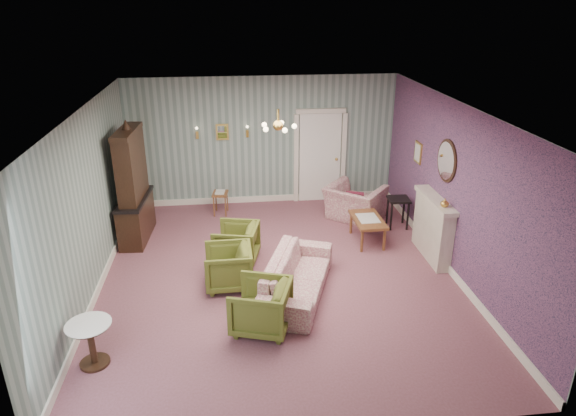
{
  "coord_description": "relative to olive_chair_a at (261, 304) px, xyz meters",
  "views": [
    {
      "loc": [
        -0.76,
        -7.68,
        4.5
      ],
      "look_at": [
        0.2,
        0.4,
        1.1
      ],
      "focal_mm": 31.89,
      "sensor_mm": 36.0,
      "label": 1
    }
  ],
  "objects": [
    {
      "name": "mantel_vase",
      "position": [
        3.25,
        1.46,
        0.83
      ],
      "size": [
        0.15,
        0.15,
        0.15
      ],
      "primitive_type": "imported",
      "color": "gold",
      "rests_on": "fireplace"
    },
    {
      "name": "sofa_chintz",
      "position": [
        0.64,
        0.89,
        0.01
      ],
      "size": [
        1.32,
        2.25,
        0.85
      ],
      "primitive_type": "imported",
      "rotation": [
        0.0,
        0.0,
        1.23
      ],
      "color": "#913A53",
      "rests_on": "floor"
    },
    {
      "name": "floor",
      "position": [
        0.41,
        1.46,
        -0.41
      ],
      "size": [
        7.0,
        7.0,
        0.0
      ],
      "primitive_type": "plane",
      "color": "#804A57",
      "rests_on": "ground"
    },
    {
      "name": "coffee_table",
      "position": [
        2.26,
        2.6,
        -0.16
      ],
      "size": [
        0.56,
        0.99,
        0.5
      ],
      "primitive_type": null,
      "rotation": [
        0.0,
        0.0,
        0.02
      ],
      "color": "brown",
      "rests_on": "floor"
    },
    {
      "name": "chandelier",
      "position": [
        0.41,
        1.46,
        2.22
      ],
      "size": [
        0.56,
        0.56,
        0.36
      ],
      "primitive_type": null,
      "color": "gold",
      "rests_on": "ceiling"
    },
    {
      "name": "ceiling",
      "position": [
        0.41,
        1.46,
        2.49
      ],
      "size": [
        7.0,
        7.0,
        0.0
      ],
      "primitive_type": "plane",
      "rotation": [
        3.14,
        0.0,
        0.0
      ],
      "color": "white",
      "rests_on": "ground"
    },
    {
      "name": "wall_front",
      "position": [
        0.41,
        -2.04,
        1.04
      ],
      "size": [
        6.0,
        0.0,
        6.0
      ],
      "primitive_type": "plane",
      "rotation": [
        -1.57,
        0.0,
        0.0
      ],
      "color": "slate",
      "rests_on": "ground"
    },
    {
      "name": "side_table_black",
      "position": [
        3.06,
        3.2,
        -0.09
      ],
      "size": [
        0.46,
        0.46,
        0.64
      ],
      "primitive_type": null,
      "rotation": [
        0.0,
        0.0,
        -0.07
      ],
      "color": "black",
      "rests_on": "floor"
    },
    {
      "name": "framed_print",
      "position": [
        3.38,
        3.21,
        1.19
      ],
      "size": [
        0.04,
        0.34,
        0.42
      ],
      "primitive_type": null,
      "color": "gold",
      "rests_on": "wall_right"
    },
    {
      "name": "wingback_chair",
      "position": [
        2.28,
        3.74,
        0.09
      ],
      "size": [
        1.34,
        1.29,
        0.99
      ],
      "primitive_type": "imported",
      "rotation": [
        0.0,
        0.0,
        2.44
      ],
      "color": "#913A53",
      "rests_on": "floor"
    },
    {
      "name": "pedestal_table",
      "position": [
        -2.24,
        -0.52,
        -0.09
      ],
      "size": [
        0.62,
        0.62,
        0.63
      ],
      "primitive_type": null,
      "rotation": [
        0.0,
        0.0,
        0.07
      ],
      "color": "black",
      "rests_on": "floor"
    },
    {
      "name": "fireplace",
      "position": [
        3.27,
        1.86,
        0.17
      ],
      "size": [
        0.3,
        1.4,
        1.16
      ],
      "primitive_type": null,
      "color": "beige",
      "rests_on": "floor"
    },
    {
      "name": "gilt_mirror_back",
      "position": [
        -0.49,
        4.92,
        1.29
      ],
      "size": [
        0.28,
        0.06,
        0.36
      ],
      "primitive_type": null,
      "color": "gold",
      "rests_on": "wall_back"
    },
    {
      "name": "wall_left",
      "position": [
        -2.59,
        1.46,
        1.04
      ],
      "size": [
        0.0,
        7.0,
        7.0
      ],
      "primitive_type": "plane",
      "rotation": [
        1.57,
        0.0,
        1.57
      ],
      "color": "slate",
      "rests_on": "ground"
    },
    {
      "name": "wall_right",
      "position": [
        3.41,
        1.46,
        1.04
      ],
      "size": [
        0.0,
        7.0,
        7.0
      ],
      "primitive_type": "plane",
      "rotation": [
        1.57,
        0.0,
        -1.57
      ],
      "color": "slate",
      "rests_on": "ground"
    },
    {
      "name": "wall_back",
      "position": [
        0.41,
        4.96,
        1.04
      ],
      "size": [
        6.0,
        0.0,
        6.0
      ],
      "primitive_type": "plane",
      "rotation": [
        1.57,
        0.0,
        0.0
      ],
      "color": "slate",
      "rests_on": "ground"
    },
    {
      "name": "wall_right_floral",
      "position": [
        3.4,
        1.46,
        1.04
      ],
      "size": [
        0.0,
        7.0,
        7.0
      ],
      "primitive_type": "plane",
      "rotation": [
        1.57,
        0.0,
        -1.57
      ],
      "color": "#A3517D",
      "rests_on": "ground"
    },
    {
      "name": "olive_chair_a",
      "position": [
        0.0,
        0.0,
        0.0
      ],
      "size": [
        0.95,
        0.98,
        0.82
      ],
      "primitive_type": "imported",
      "rotation": [
        0.0,
        0.0,
        -1.88
      ],
      "color": "#585D20",
      "rests_on": "floor"
    },
    {
      "name": "sconce_right",
      "position": [
        0.06,
        4.9,
        1.29
      ],
      "size": [
        0.16,
        0.12,
        0.3
      ],
      "primitive_type": null,
      "color": "gold",
      "rests_on": "wall_back"
    },
    {
      "name": "door",
      "position": [
        1.71,
        4.92,
        0.67
      ],
      "size": [
        1.12,
        0.12,
        2.16
      ],
      "primitive_type": null,
      "color": "white",
      "rests_on": "floor"
    },
    {
      "name": "burgundy_cushion",
      "position": [
        2.23,
        3.59,
        0.07
      ],
      "size": [
        0.41,
        0.28,
        0.39
      ],
      "primitive_type": "cube",
      "rotation": [
        0.17,
        0.0,
        -0.35
      ],
      "color": "maroon",
      "rests_on": "wingback_chair"
    },
    {
      "name": "oval_mirror",
      "position": [
        3.37,
        1.86,
        1.44
      ],
      "size": [
        0.04,
        0.76,
        0.84
      ],
      "primitive_type": null,
      "color": "white",
      "rests_on": "wall_right"
    },
    {
      "name": "nesting_table",
      "position": [
        -0.59,
        4.34,
        -0.14
      ],
      "size": [
        0.37,
        0.45,
        0.54
      ],
      "primitive_type": null,
      "rotation": [
        0.0,
        0.0,
        -0.13
      ],
      "color": "brown",
      "rests_on": "floor"
    },
    {
      "name": "sconce_left",
      "position": [
        -1.04,
        4.9,
        1.29
      ],
      "size": [
        0.16,
        0.12,
        0.3
      ],
      "primitive_type": null,
      "color": "gold",
      "rests_on": "wall_back"
    },
    {
      "name": "olive_chair_c",
      "position": [
        -0.3,
        2.13,
        -0.02
      ],
      "size": [
        0.86,
        0.89,
        0.77
      ],
      "primitive_type": "imported",
      "rotation": [
        0.0,
        0.0,
        -1.8
      ],
      "color": "#585D20",
      "rests_on": "floor"
    },
    {
      "name": "olive_chair_b",
      "position": [
        -0.45,
        1.24,
        -0.02
      ],
      "size": [
        0.72,
        0.77,
        0.78
      ],
      "primitive_type": "imported",
      "rotation": [
        0.0,
        0.0,
        -1.56
      ],
      "color": "#585D20",
      "rests_on": "floor"
    },
    {
      "name": "dresser",
      "position": [
        -2.24,
        3.31,
        0.77
      ],
      "size": [
        0.58,
        1.44,
        2.35
      ],
      "primitive_type": null,
      "rotation": [
        0.0,
        0.0,
        -0.07
      ],
      "color": "black",
      "rests_on": "floor"
    }
  ]
}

